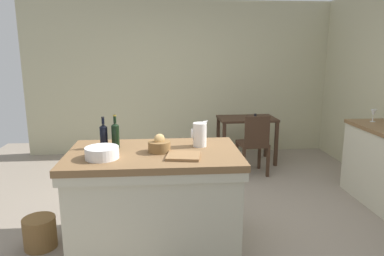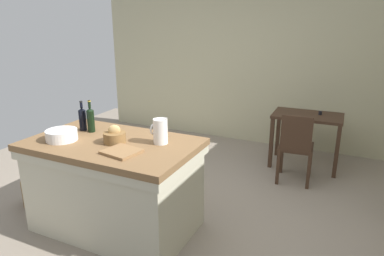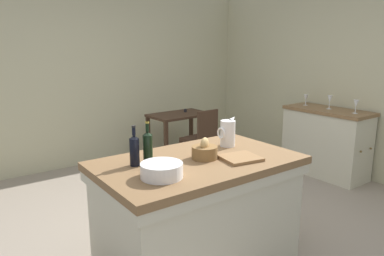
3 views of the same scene
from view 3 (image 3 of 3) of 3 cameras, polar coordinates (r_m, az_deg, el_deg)
ground_plane at (r=3.75m, az=1.65°, el=-14.97°), size 6.76×6.76×0.00m
wall_back at (r=5.62m, az=-14.88°, el=7.86°), size 5.32×0.12×2.60m
wall_right at (r=5.34m, az=24.54°, el=6.90°), size 0.12×5.20×2.60m
island_table at (r=2.96m, az=0.93°, el=-12.56°), size 1.56×0.95×0.89m
side_cabinet at (r=5.28m, az=20.35°, el=-2.07°), size 0.52×1.15×0.92m
writing_desk at (r=5.53m, az=-1.99°, el=1.06°), size 0.92×0.59×0.79m
wooden_chair at (r=5.07m, az=1.54°, el=-1.60°), size 0.43×0.43×0.89m
pitcher at (r=3.15m, az=5.64°, el=-0.79°), size 0.17×0.13×0.27m
wash_bowl at (r=2.43m, az=-4.82°, el=-6.67°), size 0.29×0.29×0.10m
bread_basket at (r=2.81m, az=2.00°, el=-3.68°), size 0.20×0.20×0.17m
cutting_board at (r=2.82m, az=7.63°, el=-4.71°), size 0.32×0.30×0.02m
wine_bottle_dark at (r=2.70m, az=-7.00°, el=-2.91°), size 0.07×0.07×0.32m
wine_bottle_amber at (r=2.66m, az=-9.09°, el=-3.39°), size 0.07×0.07×0.30m
wine_glass_far_left at (r=4.96m, az=24.47°, el=3.45°), size 0.07×0.07×0.17m
wine_glass_left at (r=5.17m, az=20.94°, el=4.21°), size 0.07×0.07×0.18m
wine_glass_middle at (r=5.39m, az=17.55°, el=4.55°), size 0.07×0.07×0.15m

